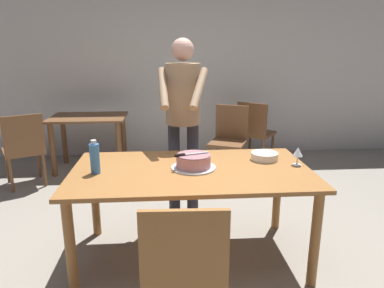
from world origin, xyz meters
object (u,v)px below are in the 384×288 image
Objects in this scene: cake_on_platter at (194,162)px; plate_stack at (264,156)px; cake_knife at (185,155)px; wine_glass_near at (298,152)px; background_table at (89,128)px; background_chair_2 at (255,130)px; person_cutting_cake at (183,110)px; main_dining_table at (191,180)px; background_chair_1 at (229,137)px; water_bottle at (95,158)px; background_chair_0 at (24,147)px; chair_near_side at (184,269)px.

plate_stack is at bearing 15.74° from cake_on_platter.
wine_glass_near reaches higher than cake_knife.
background_table is (-2.06, 2.23, -0.28)m from wine_glass_near.
cake_knife is 0.29× the size of background_chair_2.
main_dining_table is at bearing -88.05° from person_cutting_cake.
background_table is 1.90m from background_chair_1.
water_bottle is 2.99m from background_chair_2.
background_chair_0 is 1.00× the size of background_chair_2.
plate_stack is 0.24× the size of background_chair_1.
water_bottle reaches higher than cake_knife.
cake_knife is 0.69m from plate_stack.
chair_near_side reaches higher than wine_glass_near.
plate_stack is 0.22× the size of background_table.
cake_on_platter is at bearing 36.17° from main_dining_table.
person_cutting_cake is (0.68, 0.75, 0.21)m from water_bottle.
chair_near_side is at bearing -104.94° from background_chair_1.
cake_on_platter is 0.62m from plate_stack.
wine_glass_near is 0.16× the size of background_chair_1.
plate_stack is 0.88× the size of water_bottle.
person_cutting_cake reaches higher than background_chair_1.
water_bottle is 2.38m from background_table.
background_chair_2 is at bearing 65.16° from cake_on_platter.
background_chair_1 is (0.70, 1.95, -0.37)m from cake_knife.
wine_glass_near is 0.16× the size of background_chair_2.
background_chair_2 is (1.14, 2.33, -0.37)m from cake_knife.
main_dining_table is 2.00× the size of background_chair_1.
background_chair_0 is (-1.76, 2.52, 0.00)m from chair_near_side.
plate_stack reaches higher than main_dining_table.
wine_glass_near is (0.88, 0.03, -0.01)m from cake_knife.
background_table is at bearing 117.42° from cake_knife.
cake_on_platter is 1.28× the size of cake_knife.
person_cutting_cake is at bearing -52.24° from background_table.
background_chair_2 is at bearing 1.60° from background_table.
background_chair_0 reaches higher than cake_on_platter.
plate_stack is 0.24× the size of background_chair_0.
background_chair_0 is at bearing 153.07° from person_cutting_cake.
person_cutting_cake is (-0.04, 0.69, 0.27)m from cake_on_platter.
wine_glass_near is 2.34m from background_chair_2.
person_cutting_cake is at bearing 93.46° from cake_on_platter.
background_chair_2 reaches higher than wine_glass_near.
plate_stack is 2.78m from background_table.
wine_glass_near is at bearing -30.96° from background_chair_0.
person_cutting_cake is (-0.02, 0.71, 0.42)m from main_dining_table.
wine_glass_near is 0.08× the size of person_cutting_cake.
person_cutting_cake is (0.03, 0.71, 0.21)m from cake_knife.
water_bottle is at bearing -176.72° from main_dining_table.
background_chair_0 is (-1.89, 1.63, -0.31)m from cake_on_platter.
person_cutting_cake is 1.91× the size of chair_near_side.
cake_on_platter is 0.75m from person_cutting_cake.
wine_glass_near is at bearing 2.45° from water_bottle.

